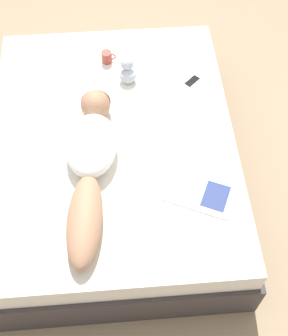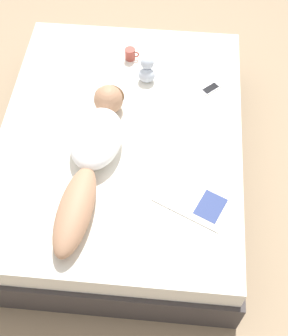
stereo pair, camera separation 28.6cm
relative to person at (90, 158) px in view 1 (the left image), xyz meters
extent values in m
plane|color=#9E8466|center=(0.15, 0.24, -0.64)|extent=(12.00, 12.00, 0.00)
cube|color=#383333|center=(0.15, 0.24, -0.46)|extent=(1.73, 2.24, 0.36)
cube|color=silver|center=(0.15, 0.24, -0.19)|extent=(1.67, 2.18, 0.19)
ellipsoid|color=#A37556|center=(-0.04, -0.44, -0.02)|extent=(0.27, 0.65, 0.16)
ellipsoid|color=white|center=(0.01, 0.10, 0.01)|extent=(0.39, 0.54, 0.20)
ellipsoid|color=#472D19|center=(0.04, 0.47, 0.01)|extent=(0.23, 0.21, 0.11)
sphere|color=#A37556|center=(0.04, 0.44, 0.01)|extent=(0.21, 0.21, 0.21)
cube|color=silver|center=(0.56, -0.20, -0.09)|extent=(0.33, 0.35, 0.01)
cube|color=silver|center=(0.78, -0.30, -0.09)|extent=(0.33, 0.35, 0.01)
cube|color=navy|center=(0.78, -0.30, -0.09)|extent=(0.22, 0.24, 0.00)
cylinder|color=#993D33|center=(0.13, 0.97, -0.05)|extent=(0.08, 0.08, 0.09)
cylinder|color=black|center=(0.13, 0.97, -0.01)|extent=(0.07, 0.07, 0.01)
torus|color=#993D33|center=(0.18, 0.97, -0.05)|extent=(0.05, 0.01, 0.05)
cube|color=silver|center=(0.76, 0.71, -0.09)|extent=(0.15, 0.15, 0.01)
cube|color=black|center=(0.76, 0.71, -0.09)|extent=(0.13, 0.12, 0.00)
ellipsoid|color=#B2BCCC|center=(0.28, 0.75, -0.04)|extent=(0.13, 0.11, 0.11)
sphere|color=#B2BCCC|center=(0.28, 0.79, 0.04)|extent=(0.10, 0.10, 0.10)
camera|label=1|loc=(0.21, -1.75, 2.46)|focal=50.00mm
camera|label=2|loc=(0.49, -1.74, 2.46)|focal=50.00mm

